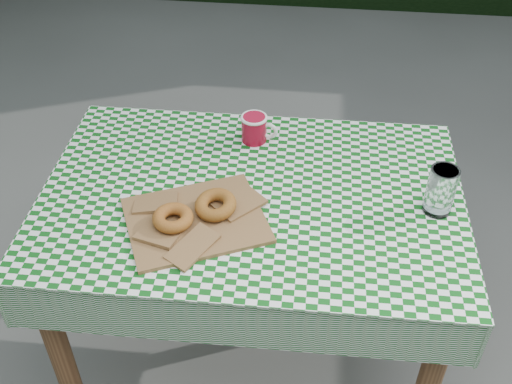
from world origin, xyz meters
TOP-DOWN VIEW (x-y plane):
  - ground at (0.00, 0.00)m, footprint 60.00×60.00m
  - table at (-0.17, -0.07)m, footprint 1.10×0.74m
  - tablecloth at (-0.17, -0.07)m, footprint 1.12×0.76m
  - paper_bag at (-0.30, -0.20)m, footprint 0.41×0.38m
  - bagel_front at (-0.35, -0.22)m, footprint 0.11×0.11m
  - bagel_back at (-0.25, -0.17)m, footprint 0.15×0.15m
  - coffee_mug at (-0.19, 0.17)m, footprint 0.17×0.17m
  - drinking_glass at (0.30, -0.08)m, footprint 0.09×0.09m

SIDE VIEW (x-z plane):
  - ground at x=0.00m, z-range 0.00..0.00m
  - table at x=-0.17m, z-range 0.00..0.75m
  - tablecloth at x=-0.17m, z-range 0.75..0.76m
  - paper_bag at x=-0.30m, z-range 0.76..0.77m
  - bagel_front at x=-0.35m, z-range 0.77..0.81m
  - bagel_back at x=-0.25m, z-range 0.77..0.81m
  - coffee_mug at x=-0.19m, z-range 0.76..0.84m
  - drinking_glass at x=0.30m, z-range 0.76..0.89m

